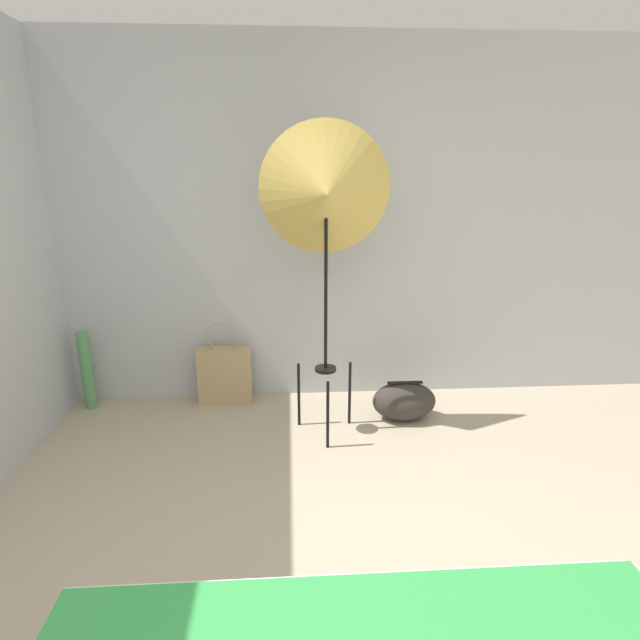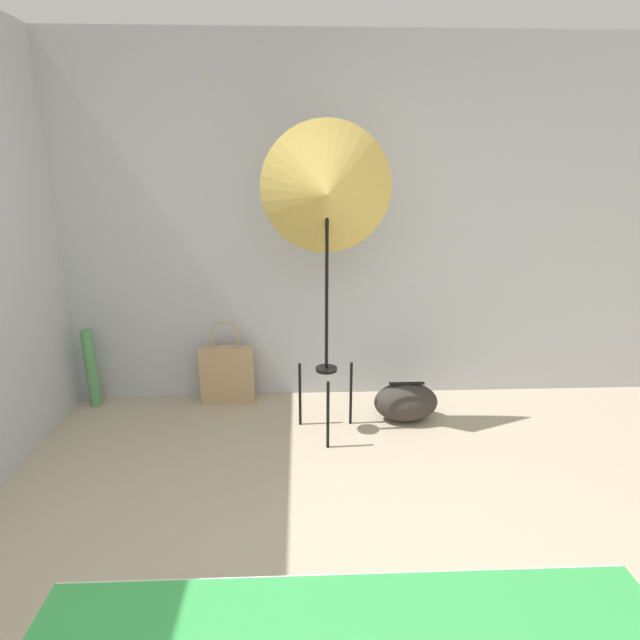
{
  "view_description": "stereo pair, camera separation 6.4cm",
  "coord_description": "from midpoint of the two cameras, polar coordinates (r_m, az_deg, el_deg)",
  "views": [
    {
      "loc": [
        -0.02,
        -1.2,
        1.74
      ],
      "look_at": [
        0.15,
        1.58,
        0.88
      ],
      "focal_mm": 28.0,
      "sensor_mm": 36.0,
      "label": 1
    },
    {
      "loc": [
        0.04,
        -1.2,
        1.74
      ],
      "look_at": [
        0.15,
        1.58,
        0.88
      ],
      "focal_mm": 28.0,
      "sensor_mm": 36.0,
      "label": 2
    }
  ],
  "objects": [
    {
      "name": "wall_back",
      "position": [
        3.69,
        -2.47,
        10.39
      ],
      "size": [
        8.0,
        0.05,
        2.6
      ],
      "color": "#B7BCC1",
      "rests_on": "ground_plane"
    },
    {
      "name": "photo_umbrella",
      "position": [
        3.04,
        1.44,
        14.26
      ],
      "size": [
        0.81,
        0.37,
        2.01
      ],
      "color": "black",
      "rests_on": "ground_plane"
    },
    {
      "name": "tote_bag",
      "position": [
        3.86,
        -10.09,
        -6.07
      ],
      "size": [
        0.4,
        0.11,
        0.65
      ],
      "color": "tan",
      "rests_on": "ground_plane"
    },
    {
      "name": "duffel_bag",
      "position": [
        3.63,
        10.27,
        -9.2
      ],
      "size": [
        0.45,
        0.28,
        0.29
      ],
      "color": "#332D28",
      "rests_on": "ground_plane"
    },
    {
      "name": "paper_roll",
      "position": [
        4.08,
        -24.28,
        -5.07
      ],
      "size": [
        0.08,
        0.08,
        0.6
      ],
      "color": "#56995B",
      "rests_on": "ground_plane"
    }
  ]
}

